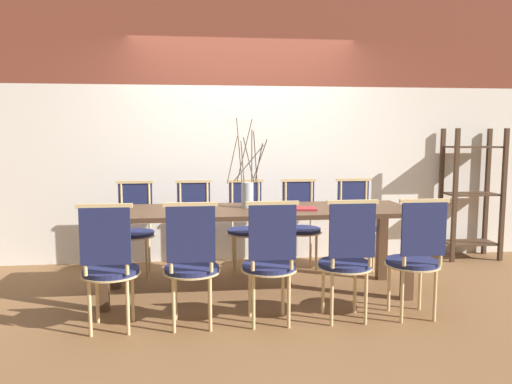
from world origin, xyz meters
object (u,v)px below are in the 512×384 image
at_px(book_stack, 304,209).
at_px(vase_centerpiece, 247,191).
at_px(chair_far_center, 246,224).
at_px(shelving_rack, 471,194).
at_px(chair_near_center, 270,259).
at_px(dining_table, 256,220).

bearing_deg(book_stack, vase_centerpiece, 160.94).
distance_m(chair_far_center, shelving_rack, 2.67).
height_order(chair_far_center, vase_centerpiece, vase_centerpiece).
bearing_deg(chair_near_center, dining_table, 91.44).
xyz_separation_m(book_stack, shelving_rack, (2.20, 1.12, -0.04)).
bearing_deg(dining_table, vase_centerpiece, 131.72).
bearing_deg(book_stack, chair_far_center, 117.28).
relative_size(dining_table, chair_far_center, 2.90).
distance_m(chair_far_center, vase_centerpiece, 0.80).
relative_size(vase_centerpiece, book_stack, 3.44).
xyz_separation_m(dining_table, vase_centerpiece, (-0.07, 0.08, 0.25)).
bearing_deg(dining_table, chair_near_center, -88.56).
bearing_deg(shelving_rack, book_stack, -153.04).
bearing_deg(book_stack, shelving_rack, 26.96).
height_order(vase_centerpiece, book_stack, vase_centerpiece).
relative_size(chair_near_center, shelving_rack, 0.64).
xyz_separation_m(vase_centerpiece, shelving_rack, (2.69, 0.95, -0.18)).
distance_m(dining_table, shelving_rack, 2.82).
xyz_separation_m(chair_near_center, chair_far_center, (-0.03, 1.51, 0.00)).
relative_size(book_stack, shelving_rack, 0.16).
xyz_separation_m(dining_table, chair_far_center, (-0.02, 0.76, -0.17)).
bearing_deg(vase_centerpiece, chair_far_center, 85.52).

